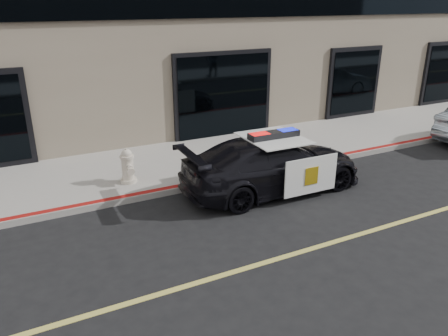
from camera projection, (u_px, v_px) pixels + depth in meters
name	position (u px, v px, depth m)	size (l,w,h in m)	color
ground	(412.00, 219.00, 9.32)	(120.00, 120.00, 0.00)	black
sidewalk_n	(276.00, 146.00, 13.66)	(60.00, 3.50, 0.15)	gray
police_car	(273.00, 164.00, 10.53)	(2.15, 4.59, 1.49)	black
fire_hydrant	(128.00, 167.00, 10.67)	(0.40, 0.55, 0.88)	beige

